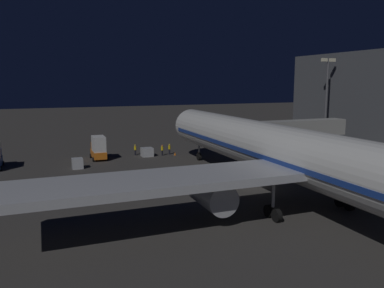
% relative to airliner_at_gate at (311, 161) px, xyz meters
% --- Properties ---
extents(ground_plane, '(320.00, 320.00, 0.00)m').
position_rel_airliner_at_gate_xyz_m(ground_plane, '(0.00, -10.39, -5.17)').
color(ground_plane, '#383533').
extents(airliner_at_gate, '(54.27, 68.05, 17.33)m').
position_rel_airliner_at_gate_xyz_m(airliner_at_gate, '(0.00, 0.00, 0.00)').
color(airliner_at_gate, silver).
rests_on(airliner_at_gate, ground_plane).
extents(jet_bridge, '(19.96, 3.40, 6.82)m').
position_rel_airliner_at_gate_xyz_m(jet_bridge, '(-10.85, -20.83, 0.11)').
color(jet_bridge, '#9E9E99').
rests_on(jet_bridge, ground_plane).
extents(apron_floodlight_mast, '(2.90, 0.50, 16.71)m').
position_rel_airliner_at_gate_xyz_m(apron_floodlight_mast, '(-25.50, -28.13, 4.60)').
color(apron_floodlight_mast, '#59595E').
rests_on(apron_floodlight_mast, ground_plane).
extents(catering_truck, '(2.36, 4.79, 3.86)m').
position_rel_airliner_at_gate_xyz_m(catering_truck, '(14.96, -34.11, -3.25)').
color(catering_truck, orange).
rests_on(catering_truck, ground_plane).
extents(baggage_container_near_belt, '(1.90, 1.75, 1.47)m').
position_rel_airliner_at_gate_xyz_m(baggage_container_near_belt, '(6.94, -33.77, -4.43)').
color(baggage_container_near_belt, '#B7BABF').
rests_on(baggage_container_near_belt, ground_plane).
extents(baggage_container_mid_row, '(1.53, 1.63, 1.51)m').
position_rel_airliner_at_gate_xyz_m(baggage_container_mid_row, '(18.82, -28.41, -4.41)').
color(baggage_container_mid_row, '#B7BABF').
rests_on(baggage_container_mid_row, ground_plane).
extents(ground_crew_marshaller_fwd, '(0.40, 0.40, 1.85)m').
position_rel_airliner_at_gate_xyz_m(ground_crew_marshaller_fwd, '(2.82, -34.13, -4.15)').
color(ground_crew_marshaller_fwd, black).
rests_on(ground_crew_marshaller_fwd, ground_plane).
extents(ground_crew_under_port_wing, '(0.40, 0.40, 1.87)m').
position_rel_airliner_at_gate_xyz_m(ground_crew_under_port_wing, '(8.54, -35.58, -4.14)').
color(ground_crew_under_port_wing, black).
rests_on(ground_crew_under_port_wing, ground_plane).
extents(ground_crew_walking_aft, '(0.40, 0.40, 1.87)m').
position_rel_airliner_at_gate_xyz_m(ground_crew_walking_aft, '(4.35, -33.45, -4.14)').
color(ground_crew_walking_aft, black).
rests_on(ground_crew_walking_aft, ground_plane).
extents(traffic_cone_nose_port, '(0.36, 0.36, 0.55)m').
position_rel_airliner_at_gate_xyz_m(traffic_cone_nose_port, '(-2.20, -32.98, -4.89)').
color(traffic_cone_nose_port, orange).
rests_on(traffic_cone_nose_port, ground_plane).
extents(traffic_cone_nose_starboard, '(0.36, 0.36, 0.55)m').
position_rel_airliner_at_gate_xyz_m(traffic_cone_nose_starboard, '(2.20, -32.98, -4.89)').
color(traffic_cone_nose_starboard, orange).
rests_on(traffic_cone_nose_starboard, ground_plane).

